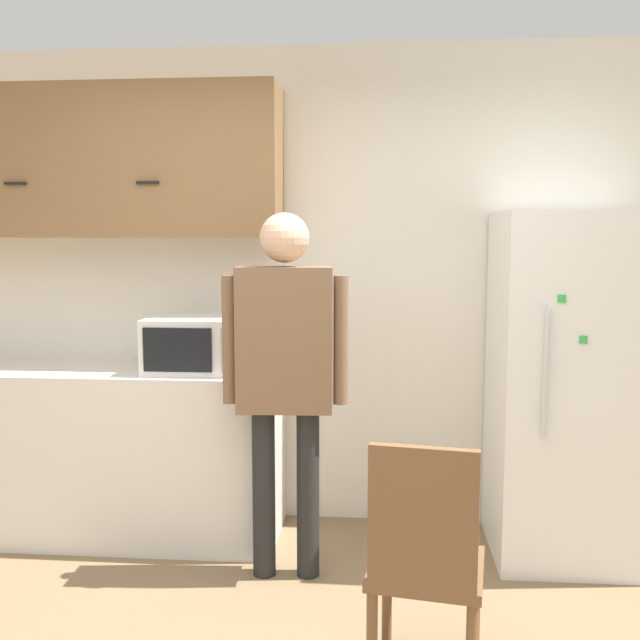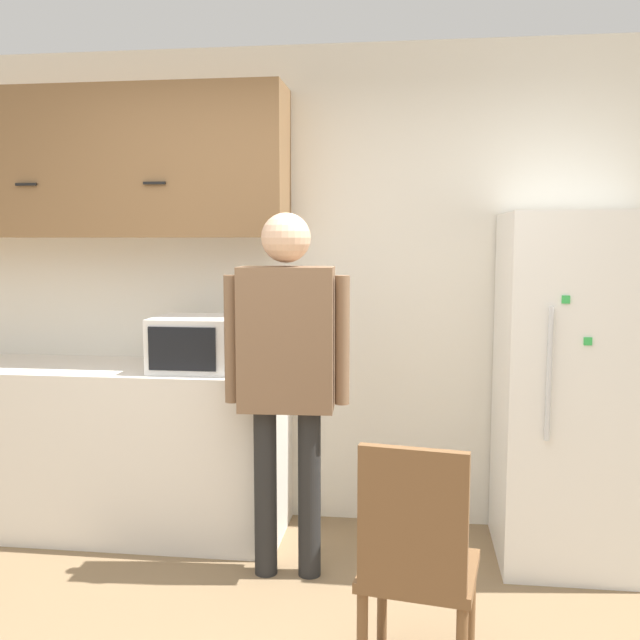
{
  "view_description": "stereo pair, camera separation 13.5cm",
  "coord_description": "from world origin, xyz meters",
  "px_view_note": "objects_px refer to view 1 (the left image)",
  "views": [
    {
      "loc": [
        0.4,
        -2.07,
        1.63
      ],
      "look_at": [
        0.13,
        1.08,
        1.27
      ],
      "focal_mm": 40.0,
      "sensor_mm": 36.0,
      "label": 1
    },
    {
      "loc": [
        0.54,
        -2.05,
        1.63
      ],
      "look_at": [
        0.13,
        1.08,
        1.27
      ],
      "focal_mm": 40.0,
      "sensor_mm": 36.0,
      "label": 2
    }
  ],
  "objects_px": {
    "chair": "(425,557)",
    "microwave": "(196,344)",
    "refrigerator": "(570,387)",
    "person": "(285,357)"
  },
  "relations": [
    {
      "from": "person",
      "to": "chair",
      "type": "height_order",
      "value": "person"
    },
    {
      "from": "refrigerator",
      "to": "microwave",
      "type": "bearing_deg",
      "value": -179.66
    },
    {
      "from": "person",
      "to": "refrigerator",
      "type": "height_order",
      "value": "refrigerator"
    },
    {
      "from": "refrigerator",
      "to": "chair",
      "type": "distance_m",
      "value": 1.53
    },
    {
      "from": "microwave",
      "to": "refrigerator",
      "type": "bearing_deg",
      "value": 0.34
    },
    {
      "from": "chair",
      "to": "microwave",
      "type": "bearing_deg",
      "value": -37.97
    },
    {
      "from": "microwave",
      "to": "chair",
      "type": "bearing_deg",
      "value": -47.28
    },
    {
      "from": "person",
      "to": "refrigerator",
      "type": "bearing_deg",
      "value": 12.11
    },
    {
      "from": "microwave",
      "to": "person",
      "type": "distance_m",
      "value": 0.64
    },
    {
      "from": "chair",
      "to": "person",
      "type": "bearing_deg",
      "value": -45.34
    }
  ]
}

